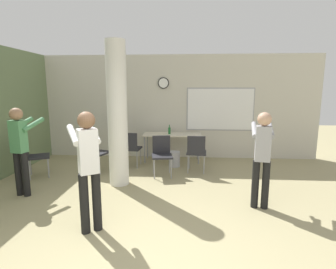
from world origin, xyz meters
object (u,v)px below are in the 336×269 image
chair_table_right (196,151)px  person_playing_front (88,162)px  bottle_on_table (169,131)px  folding_table (172,136)px  chair_table_left (131,147)px  person_watching_back (20,145)px  chair_near_pillar (96,151)px  chair_table_front (162,153)px  chair_by_left_wall (34,154)px  person_playing_side (262,153)px

chair_table_right → person_playing_front: (-1.52, -2.61, 0.44)m
bottle_on_table → folding_table: bearing=11.0°
chair_table_left → person_watching_back: (-1.57, -1.83, 0.42)m
chair_table_right → chair_near_pillar: same height
chair_table_front → chair_table_left: bearing=145.4°
chair_table_left → bottle_on_table: bearing=33.7°
chair_table_right → chair_near_pillar: (-2.28, -0.17, 0.00)m
folding_table → bottle_on_table: (-0.07, -0.01, 0.15)m
chair_table_right → folding_table: bearing=122.9°
chair_table_left → person_playing_front: person_playing_front is taller
person_playing_front → chair_table_right: bearing=59.9°
chair_table_left → person_watching_back: size_ratio=0.55×
chair_table_left → chair_near_pillar: 0.85m
chair_near_pillar → chair_by_left_wall: bearing=-162.0°
chair_table_front → person_playing_front: size_ratio=0.54×
folding_table → chair_near_pillar: bearing=-146.7°
chair_by_left_wall → chair_table_right: bearing=9.1°
chair_table_left → chair_table_right: (1.58, -0.31, 0.00)m
person_playing_front → person_playing_side: person_playing_front is taller
folding_table → chair_table_right: bearing=-57.1°
person_watching_back → chair_table_left: bearing=49.4°
chair_table_left → chair_table_front: bearing=-34.6°
chair_table_right → chair_table_left: bearing=168.7°
folding_table → chair_near_pillar: size_ratio=1.73×
person_watching_back → person_playing_front: person_playing_front is taller
chair_by_left_wall → person_playing_side: 4.62m
bottle_on_table → person_watching_back: size_ratio=0.16×
chair_table_right → person_playing_front: person_playing_front is taller
folding_table → bottle_on_table: size_ratio=6.15×
bottle_on_table → person_playing_side: 3.11m
chair_near_pillar → chair_by_left_wall: same height
chair_table_right → chair_by_left_wall: size_ratio=1.00×
chair_by_left_wall → person_watching_back: (0.34, -0.96, 0.42)m
person_playing_front → person_watching_back: bearing=146.1°
person_playing_front → folding_table: bearing=75.6°
folding_table → chair_table_right: chair_table_right is taller
bottle_on_table → chair_table_front: bottle_on_table is taller
folding_table → bottle_on_table: 0.17m
chair_table_right → person_playing_side: person_playing_side is taller
bottle_on_table → chair_table_right: 1.18m
chair_table_front → chair_table_right: same height
person_playing_side → person_playing_front: bearing=-160.4°
bottle_on_table → chair_near_pillar: bearing=-146.0°
folding_table → bottle_on_table: bottle_on_table is taller
chair_table_left → person_playing_front: bearing=-88.8°
bottle_on_table → chair_table_left: 1.13m
folding_table → chair_by_left_wall: chair_by_left_wall is taller
chair_table_front → person_playing_side: size_ratio=0.56×
bottle_on_table → chair_table_left: bottle_on_table is taller
bottle_on_table → person_playing_front: bearing=-103.4°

